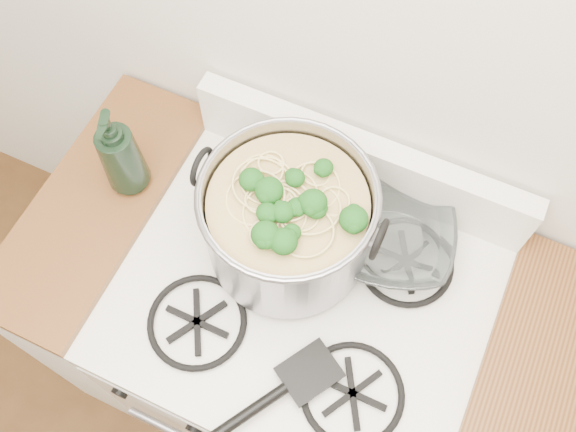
{
  "coord_description": "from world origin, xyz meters",
  "views": [
    {
      "loc": [
        0.16,
        0.84,
        2.17
      ],
      "look_at": [
        -0.07,
        1.34,
        1.06
      ],
      "focal_mm": 40.0,
      "sensor_mm": 36.0,
      "label": 1
    }
  ],
  "objects_px": {
    "glass_bowl": "(391,239)",
    "bottle": "(119,152)",
    "spatula": "(310,371)",
    "gas_range": "(299,351)",
    "stock_pot": "(288,221)"
  },
  "relations": [
    {
      "from": "gas_range",
      "to": "spatula",
      "type": "xyz_separation_m",
      "value": [
        0.08,
        -0.15,
        0.5
      ]
    },
    {
      "from": "spatula",
      "to": "glass_bowl",
      "type": "xyz_separation_m",
      "value": [
        0.04,
        0.33,
        0.0
      ]
    },
    {
      "from": "stock_pot",
      "to": "bottle",
      "type": "relative_size",
      "value": 1.53
    },
    {
      "from": "gas_range",
      "to": "stock_pot",
      "type": "height_order",
      "value": "stock_pot"
    },
    {
      "from": "spatula",
      "to": "glass_bowl",
      "type": "bearing_deg",
      "value": 113.74
    },
    {
      "from": "glass_bowl",
      "to": "bottle",
      "type": "distance_m",
      "value": 0.6
    },
    {
      "from": "gas_range",
      "to": "spatula",
      "type": "distance_m",
      "value": 0.53
    },
    {
      "from": "gas_range",
      "to": "bottle",
      "type": "bearing_deg",
      "value": 170.23
    },
    {
      "from": "spatula",
      "to": "bottle",
      "type": "bearing_deg",
      "value": -171.46
    },
    {
      "from": "glass_bowl",
      "to": "bottle",
      "type": "xyz_separation_m",
      "value": [
        -0.58,
        -0.1,
        0.11
      ]
    },
    {
      "from": "bottle",
      "to": "stock_pot",
      "type": "bearing_deg",
      "value": -19.43
    },
    {
      "from": "gas_range",
      "to": "glass_bowl",
      "type": "height_order",
      "value": "glass_bowl"
    },
    {
      "from": "spatula",
      "to": "glass_bowl",
      "type": "distance_m",
      "value": 0.33
    },
    {
      "from": "glass_bowl",
      "to": "bottle",
      "type": "height_order",
      "value": "bottle"
    },
    {
      "from": "stock_pot",
      "to": "spatula",
      "type": "xyz_separation_m",
      "value": [
        0.15,
        -0.23,
        -0.1
      ]
    }
  ]
}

